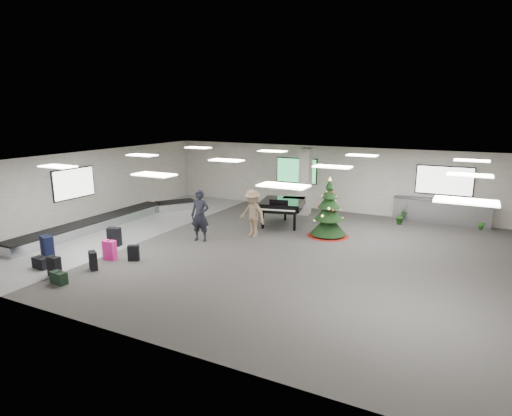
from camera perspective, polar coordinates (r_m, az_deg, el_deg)
The scene contains 18 objects.
ground at distance 15.52m, azimuth 2.60°, elevation -5.61°, with size 18.00×18.00×0.00m, color #33302E.
room_envelope at distance 15.70m, azimuth 2.44°, elevation 3.38°, with size 18.02×14.02×3.21m.
baggage_carousel at distance 19.83m, azimuth -18.60°, elevation -1.53°, with size 2.28×9.71×0.43m.
service_counter at distance 20.57m, azimuth 23.43°, elevation -0.47°, with size 4.05×0.65×1.08m.
suitcase_0 at distance 14.41m, azimuth -25.30°, elevation -7.06°, with size 0.40×0.22×0.64m.
suitcase_1 at distance 14.54m, azimuth -20.90°, elevation -6.55°, with size 0.43×0.37×0.61m.
pink_suitcase at distance 15.26m, azimuth -18.93°, elevation -5.34°, with size 0.45×0.28×0.69m.
suitcase_3 at distance 14.94m, azimuth -16.02°, elevation -5.78°, with size 0.41×0.34×0.55m.
navy_suitcase at distance 16.12m, azimuth -26.08°, elevation -4.75°, with size 0.60×0.47×0.83m.
green_duffel at distance 13.83m, azimuth -24.81°, elevation -8.44°, with size 0.56×0.33×0.37m.
suitcase_8 at distance 16.74m, azimuth -18.37°, elevation -3.65°, with size 0.53×0.40×0.72m.
black_duffel at distance 15.34m, azimuth -26.72°, elevation -6.54°, with size 0.57×0.34×0.38m.
christmas_tree at distance 17.25m, azimuth 9.66°, elevation -1.04°, with size 1.69×1.69×2.41m.
grand_piano at distance 18.61m, azimuth 3.46°, elevation 0.44°, with size 2.17×2.58×1.29m.
traveler_a at distance 16.46m, azimuth -7.46°, elevation -1.01°, with size 0.73×0.48×2.00m, color black.
traveler_b at distance 16.90m, azimuth -0.48°, elevation -0.72°, with size 1.22×0.70×1.89m, color #846B51.
potted_plant_left at distance 19.86m, azimuth 18.70°, elevation -1.04°, with size 0.41×0.33×0.75m, color #174114.
potted_plant_right at distance 20.43m, azimuth 27.87°, elevation -1.41°, with size 0.45×0.45×0.81m, color #174114.
Camera 1 is at (6.05, -13.42, 4.93)m, focal length 30.00 mm.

